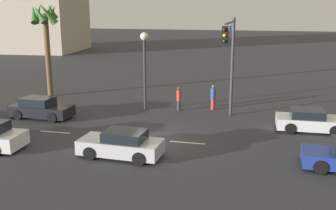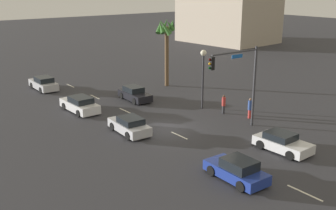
{
  "view_description": "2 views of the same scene",
  "coord_description": "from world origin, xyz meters",
  "px_view_note": "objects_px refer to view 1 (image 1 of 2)",
  "views": [
    {
      "loc": [
        5.52,
        -19.85,
        7.1
      ],
      "look_at": [
        0.81,
        -0.39,
        2.14
      ],
      "focal_mm": 42.14,
      "sensor_mm": 36.0,
      "label": 1
    },
    {
      "loc": [
        24.43,
        -18.26,
        11.18
      ],
      "look_at": [
        0.91,
        -0.39,
        2.3
      ],
      "focal_mm": 43.37,
      "sensor_mm": 36.0,
      "label": 2
    }
  ],
  "objects_px": {
    "traffic_signal": "(230,53)",
    "car_5": "(310,121)",
    "car_0": "(122,144)",
    "palm_tree_0": "(45,25)",
    "pedestrian_0": "(179,98)",
    "streetlamp": "(145,55)",
    "pedestrian_1": "(213,97)",
    "car_1": "(41,109)"
  },
  "relations": [
    {
      "from": "car_0",
      "to": "pedestrian_1",
      "type": "xyz_separation_m",
      "value": [
        3.17,
        10.19,
        0.32
      ]
    },
    {
      "from": "traffic_signal",
      "to": "pedestrian_0",
      "type": "xyz_separation_m",
      "value": [
        -3.62,
        1.97,
        -3.49
      ]
    },
    {
      "from": "car_0",
      "to": "car_1",
      "type": "distance_m",
      "value": 9.29
    },
    {
      "from": "car_1",
      "to": "traffic_signal",
      "type": "height_order",
      "value": "traffic_signal"
    },
    {
      "from": "streetlamp",
      "to": "pedestrian_1",
      "type": "distance_m",
      "value": 5.66
    },
    {
      "from": "streetlamp",
      "to": "pedestrian_0",
      "type": "relative_size",
      "value": 3.2
    },
    {
      "from": "pedestrian_0",
      "to": "streetlamp",
      "type": "bearing_deg",
      "value": -169.82
    },
    {
      "from": "traffic_signal",
      "to": "streetlamp",
      "type": "height_order",
      "value": "traffic_signal"
    },
    {
      "from": "pedestrian_1",
      "to": "palm_tree_0",
      "type": "height_order",
      "value": "palm_tree_0"
    },
    {
      "from": "car_1",
      "to": "streetlamp",
      "type": "height_order",
      "value": "streetlamp"
    },
    {
      "from": "car_0",
      "to": "streetlamp",
      "type": "bearing_deg",
      "value": 99.47
    },
    {
      "from": "car_1",
      "to": "car_5",
      "type": "xyz_separation_m",
      "value": [
        16.97,
        1.23,
        -0.03
      ]
    },
    {
      "from": "car_5",
      "to": "pedestrian_1",
      "type": "height_order",
      "value": "pedestrian_1"
    },
    {
      "from": "streetlamp",
      "to": "traffic_signal",
      "type": "bearing_deg",
      "value": -14.54
    },
    {
      "from": "pedestrian_1",
      "to": "car_5",
      "type": "bearing_deg",
      "value": -30.2
    },
    {
      "from": "car_1",
      "to": "car_5",
      "type": "relative_size",
      "value": 1.04
    },
    {
      "from": "car_5",
      "to": "car_1",
      "type": "bearing_deg",
      "value": -175.84
    },
    {
      "from": "car_0",
      "to": "traffic_signal",
      "type": "xyz_separation_m",
      "value": [
        4.49,
        7.34,
        3.77
      ]
    },
    {
      "from": "pedestrian_0",
      "to": "car_5",
      "type": "bearing_deg",
      "value": -17.82
    },
    {
      "from": "pedestrian_1",
      "to": "pedestrian_0",
      "type": "bearing_deg",
      "value": -159.14
    },
    {
      "from": "streetlamp",
      "to": "pedestrian_0",
      "type": "distance_m",
      "value": 3.83
    },
    {
      "from": "traffic_signal",
      "to": "car_5",
      "type": "bearing_deg",
      "value": -8.88
    },
    {
      "from": "car_0",
      "to": "pedestrian_0",
      "type": "distance_m",
      "value": 9.35
    },
    {
      "from": "car_5",
      "to": "pedestrian_0",
      "type": "distance_m",
      "value": 8.94
    },
    {
      "from": "palm_tree_0",
      "to": "pedestrian_0",
      "type": "bearing_deg",
      "value": -10.61
    },
    {
      "from": "car_1",
      "to": "streetlamp",
      "type": "xyz_separation_m",
      "value": [
        6.12,
        3.55,
        3.26
      ]
    },
    {
      "from": "pedestrian_1",
      "to": "palm_tree_0",
      "type": "distance_m",
      "value": 14.48
    },
    {
      "from": "traffic_signal",
      "to": "pedestrian_0",
      "type": "distance_m",
      "value": 5.4
    },
    {
      "from": "car_5",
      "to": "car_0",
      "type": "bearing_deg",
      "value": -144.95
    },
    {
      "from": "streetlamp",
      "to": "car_1",
      "type": "bearing_deg",
      "value": -149.89
    },
    {
      "from": "car_0",
      "to": "car_1",
      "type": "bearing_deg",
      "value": 144.9
    },
    {
      "from": "traffic_signal",
      "to": "streetlamp",
      "type": "bearing_deg",
      "value": 165.46
    },
    {
      "from": "streetlamp",
      "to": "pedestrian_1",
      "type": "xyz_separation_m",
      "value": [
        4.65,
        1.3,
        -2.95
      ]
    },
    {
      "from": "pedestrian_0",
      "to": "pedestrian_1",
      "type": "bearing_deg",
      "value": 20.86
    },
    {
      "from": "traffic_signal",
      "to": "palm_tree_0",
      "type": "bearing_deg",
      "value": 164.68
    },
    {
      "from": "car_5",
      "to": "palm_tree_0",
      "type": "xyz_separation_m",
      "value": [
        -19.8,
        4.85,
        5.14
      ]
    },
    {
      "from": "traffic_signal",
      "to": "pedestrian_1",
      "type": "xyz_separation_m",
      "value": [
        -1.32,
        2.85,
        -3.45
      ]
    },
    {
      "from": "car_0",
      "to": "palm_tree_0",
      "type": "bearing_deg",
      "value": 132.4
    },
    {
      "from": "streetlamp",
      "to": "pedestrian_0",
      "type": "height_order",
      "value": "streetlamp"
    },
    {
      "from": "pedestrian_0",
      "to": "pedestrian_1",
      "type": "height_order",
      "value": "pedestrian_1"
    },
    {
      "from": "car_1",
      "to": "palm_tree_0",
      "type": "height_order",
      "value": "palm_tree_0"
    },
    {
      "from": "car_0",
      "to": "car_5",
      "type": "bearing_deg",
      "value": 35.05
    }
  ]
}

